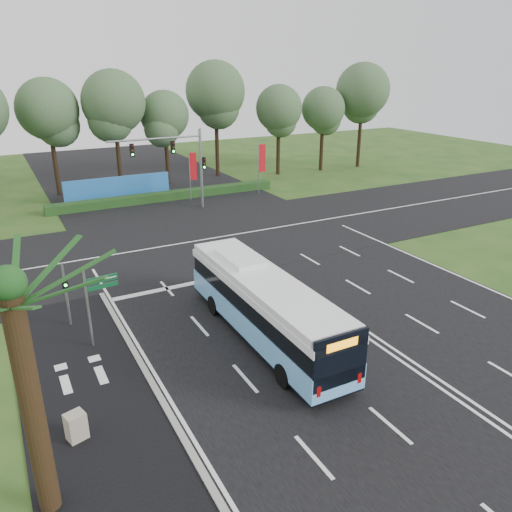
{
  "coord_description": "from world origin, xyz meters",
  "views": [
    {
      "loc": [
        -14.38,
        -20.55,
        12.13
      ],
      "look_at": [
        -2.36,
        2.0,
        2.31
      ],
      "focal_mm": 35.0,
      "sensor_mm": 36.0,
      "label": 1
    }
  ],
  "objects": [
    {
      "name": "city_bus",
      "position": [
        -4.3,
        -2.45,
        1.7
      ],
      "size": [
        2.62,
        11.78,
        3.37
      ],
      "rotation": [
        0.0,
        0.0,
        -0.01
      ],
      "color": "#66ADEC",
      "rests_on": "ground"
    },
    {
      "name": "banner_flag_mid",
      "position": [
        2.06,
        22.86,
        3.06
      ],
      "size": [
        0.68,
        0.2,
        4.7
      ],
      "rotation": [
        0.0,
        0.0,
        -0.22
      ],
      "color": "gray",
      "rests_on": "ground"
    },
    {
      "name": "kerb_strip",
      "position": [
        -10.1,
        -3.0,
        0.06
      ],
      "size": [
        0.25,
        18.0,
        0.12
      ],
      "primitive_type": "cube",
      "color": "gray",
      "rests_on": "ground"
    },
    {
      "name": "palm_tree",
      "position": [
        -14.5,
        -8.0,
        6.44
      ],
      "size": [
        3.2,
        3.2,
        7.65
      ],
      "color": "#382614",
      "rests_on": "ground"
    },
    {
      "name": "traffic_light_gantry",
      "position": [
        0.21,
        20.5,
        4.66
      ],
      "size": [
        8.41,
        0.28,
        7.0
      ],
      "color": "gray",
      "rests_on": "ground"
    },
    {
      "name": "road_main",
      "position": [
        0.0,
        0.0,
        0.02
      ],
      "size": [
        20.0,
        120.0,
        0.04
      ],
      "primitive_type": "cube",
      "color": "black",
      "rests_on": "ground"
    },
    {
      "name": "pedestrian_signal",
      "position": [
        -12.2,
        3.09,
        1.83
      ],
      "size": [
        0.3,
        0.41,
        3.36
      ],
      "rotation": [
        0.0,
        0.0,
        -0.2
      ],
      "color": "gray",
      "rests_on": "ground"
    },
    {
      "name": "road_cross",
      "position": [
        0.0,
        12.0,
        0.03
      ],
      "size": [
        120.0,
        14.0,
        0.05
      ],
      "primitive_type": "cube",
      "color": "black",
      "rests_on": "ground"
    },
    {
      "name": "street_sign",
      "position": [
        -11.29,
        0.6,
        2.46
      ],
      "size": [
        1.51,
        0.25,
        3.89
      ],
      "rotation": [
        0.0,
        0.0,
        0.11
      ],
      "color": "gray",
      "rests_on": "ground"
    },
    {
      "name": "banner_flag_right",
      "position": [
        9.11,
        22.44,
        3.26
      ],
      "size": [
        0.74,
        0.14,
        5.03
      ],
      "rotation": [
        0.0,
        0.0,
        -0.11
      ],
      "color": "gray",
      "rests_on": "ground"
    },
    {
      "name": "utility_cabinet",
      "position": [
        -13.31,
        -5.43,
        0.54
      ],
      "size": [
        0.77,
        0.7,
        1.07
      ],
      "primitive_type": "cube",
      "rotation": [
        0.0,
        0.0,
        0.29
      ],
      "color": "#A49884",
      "rests_on": "ground"
    },
    {
      "name": "hedge",
      "position": [
        0.0,
        24.5,
        0.4
      ],
      "size": [
        22.0,
        1.2,
        0.8
      ],
      "primitive_type": "cube",
      "color": "#183B15",
      "rests_on": "ground"
    },
    {
      "name": "blue_hoarding",
      "position": [
        -4.0,
        27.0,
        1.1
      ],
      "size": [
        10.0,
        0.3,
        2.2
      ],
      "primitive_type": "cube",
      "color": "blue",
      "rests_on": "ground"
    },
    {
      "name": "bike_path",
      "position": [
        -12.5,
        -3.0,
        0.03
      ],
      "size": [
        5.0,
        18.0,
        0.06
      ],
      "primitive_type": "cube",
      "color": "black",
      "rests_on": "ground"
    },
    {
      "name": "eucalyptus_row",
      "position": [
        2.35,
        30.51,
        8.57
      ],
      "size": [
        53.6,
        9.86,
        12.7
      ],
      "color": "black",
      "rests_on": "ground"
    },
    {
      "name": "ground",
      "position": [
        0.0,
        0.0,
        0.0
      ],
      "size": [
        120.0,
        120.0,
        0.0
      ],
      "primitive_type": "plane",
      "color": "#234818",
      "rests_on": "ground"
    }
  ]
}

